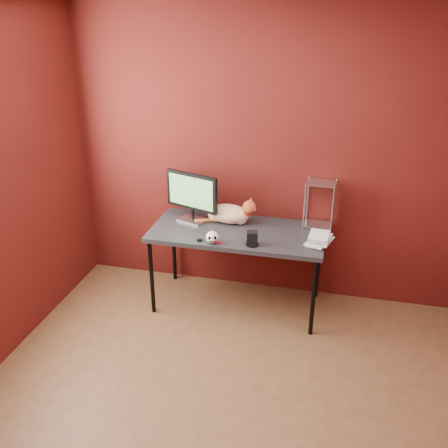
% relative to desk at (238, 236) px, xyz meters
% --- Properties ---
extents(room, '(3.52, 3.52, 2.61)m').
position_rel_desk_xyz_m(room, '(0.15, -1.37, 0.75)').
color(room, brown).
rests_on(room, ground).
extents(desk, '(1.50, 0.70, 0.75)m').
position_rel_desk_xyz_m(desk, '(0.00, 0.00, 0.00)').
color(desk, black).
rests_on(desk, ground).
extents(monitor, '(0.50, 0.23, 0.45)m').
position_rel_desk_xyz_m(monitor, '(-0.44, 0.10, 0.30)').
color(monitor, '#ABAAAF').
rests_on(monitor, desk).
extents(cat, '(0.55, 0.22, 0.26)m').
position_rel_desk_xyz_m(cat, '(-0.11, 0.14, 0.14)').
color(cat, orange).
rests_on(cat, desk).
extents(skull_mug, '(0.11, 0.11, 0.10)m').
position_rel_desk_xyz_m(skull_mug, '(-0.15, -0.29, 0.10)').
color(skull_mug, white).
rests_on(skull_mug, desk).
extents(speaker, '(0.11, 0.11, 0.12)m').
position_rel_desk_xyz_m(speaker, '(0.17, -0.25, 0.11)').
color(speaker, black).
rests_on(speaker, desk).
extents(book_stack, '(0.23, 0.26, 0.87)m').
position_rel_desk_xyz_m(book_stack, '(0.63, -0.06, 0.49)').
color(book_stack, beige).
rests_on(book_stack, desk).
extents(wire_rack, '(0.25, 0.21, 0.41)m').
position_rel_desk_xyz_m(wire_rack, '(0.67, 0.26, 0.26)').
color(wire_rack, '#ABAAAF').
rests_on(wire_rack, desk).
extents(pocket_knife, '(0.07, 0.04, 0.01)m').
position_rel_desk_xyz_m(pocket_knife, '(-0.11, -0.29, 0.06)').
color(pocket_knife, '#AA0D22').
rests_on(pocket_knife, desk).
extents(black_gadget, '(0.05, 0.03, 0.02)m').
position_rel_desk_xyz_m(black_gadget, '(-0.26, -0.28, 0.06)').
color(black_gadget, black).
rests_on(black_gadget, desk).
extents(washer, '(0.04, 0.04, 0.00)m').
position_rel_desk_xyz_m(washer, '(-0.19, -0.24, 0.05)').
color(washer, '#ABAAAF').
rests_on(washer, desk).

